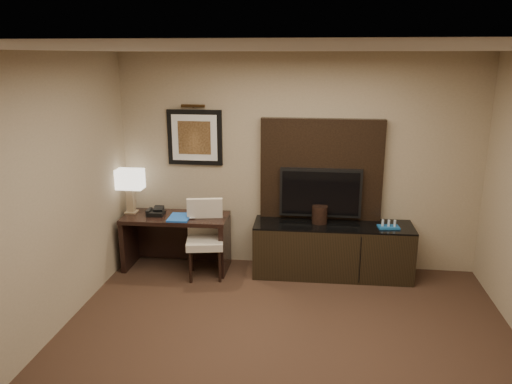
% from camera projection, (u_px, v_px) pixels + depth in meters
% --- Properties ---
extents(floor, '(4.50, 5.00, 0.01)m').
position_uv_depth(floor, '(279.00, 381.00, 4.22)').
color(floor, '#332017').
rests_on(floor, ground).
extents(ceiling, '(4.50, 5.00, 0.01)m').
position_uv_depth(ceiling, '(284.00, 49.00, 3.50)').
color(ceiling, silver).
rests_on(ceiling, wall_back).
extents(wall_back, '(4.50, 0.01, 2.70)m').
position_uv_depth(wall_back, '(297.00, 163.00, 6.25)').
color(wall_back, tan).
rests_on(wall_back, floor).
extents(wall_left, '(0.01, 5.00, 2.70)m').
position_uv_depth(wall_left, '(11.00, 219.00, 4.13)').
color(wall_left, tan).
rests_on(wall_left, floor).
extents(desk, '(1.33, 0.60, 0.71)m').
position_uv_depth(desk, '(177.00, 242.00, 6.36)').
color(desk, black).
rests_on(desk, floor).
extents(credenza, '(1.94, 0.58, 0.67)m').
position_uv_depth(credenza, '(332.00, 250.00, 6.17)').
color(credenza, black).
rests_on(credenza, floor).
extents(tv_wall_panel, '(1.50, 0.12, 1.30)m').
position_uv_depth(tv_wall_panel, '(321.00, 171.00, 6.17)').
color(tv_wall_panel, black).
rests_on(tv_wall_panel, wall_back).
extents(tv, '(1.00, 0.08, 0.60)m').
position_uv_depth(tv, '(320.00, 193.00, 6.15)').
color(tv, black).
rests_on(tv, tv_wall_panel).
extents(artwork, '(0.70, 0.04, 0.70)m').
position_uv_depth(artwork, '(195.00, 137.00, 6.31)').
color(artwork, black).
rests_on(artwork, wall_back).
extents(picture_light, '(0.04, 0.04, 0.30)m').
position_uv_depth(picture_light, '(193.00, 106.00, 6.16)').
color(picture_light, '#3F2A14').
rests_on(picture_light, wall_back).
extents(desk_chair, '(0.53, 0.58, 0.92)m').
position_uv_depth(desk_chair, '(205.00, 242.00, 6.09)').
color(desk_chair, beige).
rests_on(desk_chair, floor).
extents(table_lamp, '(0.38, 0.28, 0.56)m').
position_uv_depth(table_lamp, '(130.00, 192.00, 6.32)').
color(table_lamp, '#97805E').
rests_on(table_lamp, desk).
extents(desk_phone, '(0.22, 0.20, 0.10)m').
position_uv_depth(desk_phone, '(156.00, 211.00, 6.28)').
color(desk_phone, black).
rests_on(desk_phone, desk).
extents(blue_folder, '(0.27, 0.35, 0.02)m').
position_uv_depth(blue_folder, '(180.00, 217.00, 6.17)').
color(blue_folder, '#1B52B2').
rests_on(blue_folder, desk).
extents(book, '(0.15, 0.07, 0.21)m').
position_uv_depth(book, '(182.00, 209.00, 6.18)').
color(book, '#B0A78A').
rests_on(book, desk).
extents(water_bottle, '(0.07, 0.07, 0.19)m').
position_uv_depth(water_bottle, '(208.00, 208.00, 6.27)').
color(water_bottle, '#ADB8C4').
rests_on(water_bottle, desk).
extents(ice_bucket, '(0.22, 0.22, 0.21)m').
position_uv_depth(ice_bucket, '(320.00, 214.00, 6.11)').
color(ice_bucket, black).
rests_on(ice_bucket, credenza).
extents(minibar_tray, '(0.27, 0.18, 0.09)m').
position_uv_depth(minibar_tray, '(389.00, 224.00, 5.94)').
color(minibar_tray, '#17589B').
rests_on(minibar_tray, credenza).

